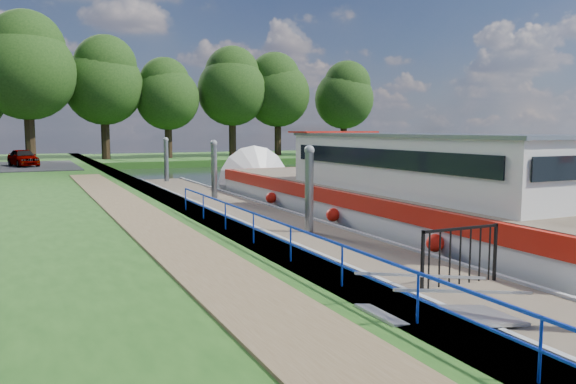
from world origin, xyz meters
name	(u,v)px	position (x,y,z in m)	size (l,w,h in m)	color
ground	(555,345)	(0.00, 0.00, 0.00)	(160.00, 160.00, 0.00)	black
bank_edge	(170,209)	(-2.55, 15.00, 0.39)	(1.10, 90.00, 0.78)	#473D2D
far_bank	(222,158)	(12.00, 52.00, 0.30)	(60.00, 18.00, 0.60)	#1E4714
footpath	(163,233)	(-4.40, 8.00, 0.80)	(1.60, 40.00, 0.05)	brown
blue_fence	(314,244)	(-2.75, 3.00, 1.31)	(0.04, 18.04, 0.72)	#0C2DBF
pontoon	(252,218)	(0.00, 13.00, 0.18)	(2.50, 30.00, 0.56)	brown
mooring_piles	(252,188)	(0.00, 13.00, 1.28)	(0.30, 27.30, 3.55)	gray
gangway	(444,314)	(-1.85, 0.50, 0.63)	(2.58, 1.00, 0.92)	#A5A8AD
gate_panel	(460,248)	(0.00, 2.20, 1.15)	(1.85, 0.05, 1.15)	black
barge	(364,194)	(3.60, 11.09, 1.09)	(4.36, 21.15, 4.78)	black
horizon_trees	(91,79)	(-1.61, 48.68, 7.95)	(54.38, 10.03, 12.87)	#332316
car_a	(23,157)	(-7.51, 37.31, 1.45)	(1.44, 3.59, 1.22)	#999999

